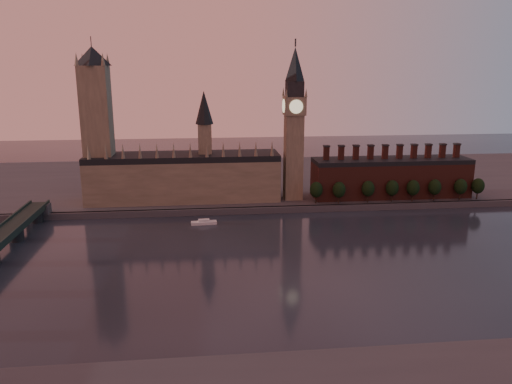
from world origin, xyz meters
TOP-DOWN VIEW (x-y plane):
  - ground at (0.00, 0.00)m, footprint 900.00×900.00m
  - north_bank at (0.00, 178.04)m, footprint 900.00×182.00m
  - palace_of_westminster at (-64.41, 114.91)m, footprint 130.00×30.30m
  - victoria_tower at (-120.00, 115.00)m, footprint 24.00×24.00m
  - big_ben at (10.00, 110.00)m, footprint 15.00×15.00m
  - chimney_block at (80.00, 110.00)m, footprint 110.00×25.00m
  - embankment_tree_0 at (23.31, 95.38)m, footprint 8.60×8.60m
  - embankment_tree_1 at (38.45, 93.69)m, footprint 8.60×8.60m
  - embankment_tree_2 at (58.74, 94.55)m, footprint 8.60×8.60m
  - embankment_tree_3 at (75.72, 94.84)m, footprint 8.60×8.60m
  - embankment_tree_4 at (90.05, 93.97)m, footprint 8.60×8.60m
  - embankment_tree_5 at (105.53, 94.12)m, footprint 8.60×8.60m
  - embankment_tree_6 at (123.92, 93.83)m, footprint 8.60×8.60m
  - embankment_tree_7 at (136.79, 94.34)m, footprint 8.60×8.60m
  - river_boat at (-51.91, 69.96)m, footprint 15.74×5.48m

SIDE VIEW (x-z plane):
  - ground at x=0.00m, z-range 0.00..0.00m
  - river_boat at x=-51.91m, z-range -0.36..2.73m
  - north_bank at x=0.00m, z-range 0.00..4.00m
  - embankment_tree_0 at x=23.31m, z-range 6.03..20.91m
  - embankment_tree_1 at x=38.45m, z-range 6.03..20.91m
  - embankment_tree_2 at x=58.74m, z-range 6.03..20.91m
  - embankment_tree_3 at x=75.72m, z-range 6.03..20.91m
  - embankment_tree_4 at x=90.05m, z-range 6.03..20.91m
  - embankment_tree_5 at x=105.53m, z-range 6.03..20.91m
  - embankment_tree_6 at x=123.92m, z-range 6.03..20.91m
  - embankment_tree_7 at x=136.79m, z-range 6.03..20.91m
  - chimney_block at x=80.00m, z-range -0.68..36.32m
  - palace_of_westminster at x=-64.41m, z-range -15.37..58.63m
  - big_ben at x=10.00m, z-range 3.33..110.33m
  - victoria_tower at x=-120.00m, z-range 5.09..113.09m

